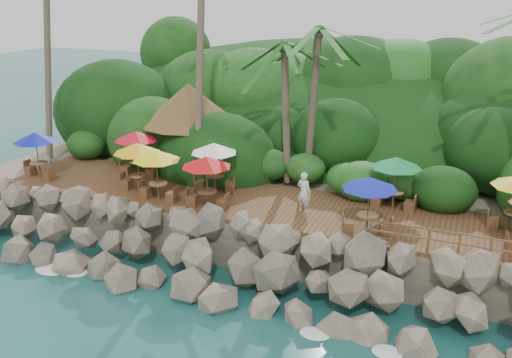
% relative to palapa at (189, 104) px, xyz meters
% --- Properties ---
extents(ground, '(140.00, 140.00, 0.00)m').
position_rel_palapa_xyz_m(ground, '(5.50, -9.72, -5.79)').
color(ground, '#19514F').
rests_on(ground, ground).
extents(land_base, '(32.00, 25.20, 2.10)m').
position_rel_palapa_xyz_m(land_base, '(5.50, 6.28, -4.74)').
color(land_base, gray).
rests_on(land_base, ground).
extents(jungle_hill, '(44.80, 28.00, 15.40)m').
position_rel_palapa_xyz_m(jungle_hill, '(5.50, 13.78, -5.79)').
color(jungle_hill, '#143811').
rests_on(jungle_hill, ground).
extents(seawall, '(29.00, 4.00, 2.30)m').
position_rel_palapa_xyz_m(seawall, '(5.50, -7.72, -4.64)').
color(seawall, gray).
rests_on(seawall, ground).
extents(terrace, '(26.00, 5.00, 0.20)m').
position_rel_palapa_xyz_m(terrace, '(5.50, -3.72, -3.59)').
color(terrace, brown).
rests_on(terrace, land_base).
extents(jungle_foliage, '(44.00, 16.00, 12.00)m').
position_rel_palapa_xyz_m(jungle_foliage, '(5.50, 5.28, -5.79)').
color(jungle_foliage, '#143811').
rests_on(jungle_foliage, ground).
extents(foam_line, '(25.20, 0.80, 0.06)m').
position_rel_palapa_xyz_m(foam_line, '(5.50, -9.42, -5.76)').
color(foam_line, white).
rests_on(foam_line, ground).
extents(palapa, '(5.39, 5.39, 4.60)m').
position_rel_palapa_xyz_m(palapa, '(0.00, 0.00, 0.00)').
color(palapa, brown).
rests_on(palapa, ground).
extents(dining_clusters, '(25.87, 5.38, 2.46)m').
position_rel_palapa_xyz_m(dining_clusters, '(5.64, -4.13, -1.45)').
color(dining_clusters, brown).
rests_on(dining_clusters, terrace).
extents(railing, '(6.10, 0.10, 1.00)m').
position_rel_palapa_xyz_m(railing, '(14.13, -6.07, -2.89)').
color(railing, brown).
rests_on(railing, terrace).
extents(waiter, '(0.78, 0.61, 1.89)m').
position_rel_palapa_xyz_m(waiter, '(7.98, -4.13, -2.55)').
color(waiter, silver).
rests_on(waiter, terrace).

